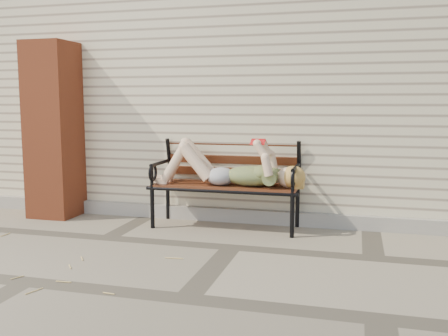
# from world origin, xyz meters

# --- Properties ---
(ground) EXTENTS (80.00, 80.00, 0.00)m
(ground) POSITION_xyz_m (0.00, 0.00, 0.00)
(ground) COLOR gray
(ground) RESTS_ON ground
(house_wall) EXTENTS (8.00, 4.00, 3.00)m
(house_wall) POSITION_xyz_m (0.00, 3.00, 1.50)
(house_wall) COLOR beige
(house_wall) RESTS_ON ground
(foundation_strip) EXTENTS (8.00, 0.10, 0.15)m
(foundation_strip) POSITION_xyz_m (0.00, 0.97, 0.07)
(foundation_strip) COLOR #A39F93
(foundation_strip) RESTS_ON ground
(brick_pillar) EXTENTS (0.50, 0.50, 2.00)m
(brick_pillar) POSITION_xyz_m (-2.30, 0.75, 1.00)
(brick_pillar) COLOR #9F4324
(brick_pillar) RESTS_ON ground
(garden_bench) EXTENTS (1.67, 0.66, 1.08)m
(garden_bench) POSITION_xyz_m (-0.24, 0.81, 0.61)
(garden_bench) COLOR black
(garden_bench) RESTS_ON ground
(reading_woman) EXTENTS (1.57, 0.36, 0.50)m
(reading_woman) POSITION_xyz_m (-0.23, 0.68, 0.64)
(reading_woman) COLOR #0B364D
(reading_woman) RESTS_ON ground
(straw_scatter) EXTENTS (2.82, 1.81, 0.01)m
(straw_scatter) POSITION_xyz_m (-1.29, -0.98, 0.01)
(straw_scatter) COLOR #DBBA6B
(straw_scatter) RESTS_ON ground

